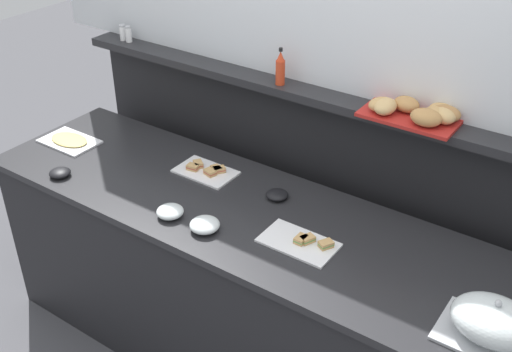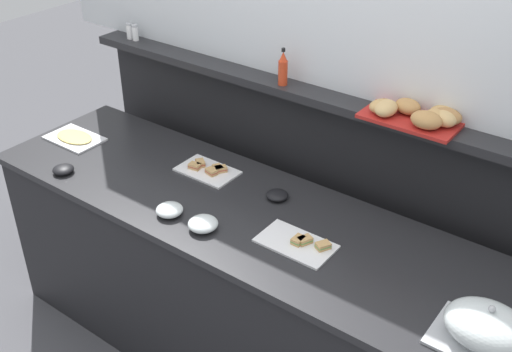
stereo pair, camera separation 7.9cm
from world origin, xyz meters
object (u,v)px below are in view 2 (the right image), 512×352
Objects in this scene: sandwich_platter_rear at (208,170)px; condiment_bowl_cream at (276,195)px; glass_bowl_medium at (203,224)px; pepper_shaker at (135,33)px; glass_bowl_large at (170,210)px; serving_cloche at (487,328)px; bread_basket at (420,114)px; cold_cuts_platter at (75,138)px; salt_shaker at (129,31)px; hot_sauce_bottle at (283,69)px; condiment_bowl_teal at (63,169)px; sandwich_platter_side at (299,243)px.

sandwich_platter_rear is 2.90× the size of condiment_bowl_cream.
glass_bowl_medium is 1.47× the size of pepper_shaker.
glass_bowl_large is at bearing -127.88° from condiment_bowl_cream.
bread_basket is (-0.56, 0.61, 0.37)m from serving_cloche.
sandwich_platter_rear is at bearing 127.94° from glass_bowl_medium.
salt_shaker is (-0.03, 0.49, 0.44)m from cold_cuts_platter.
glass_bowl_large is 1.20m from pepper_shaker.
hot_sauce_bottle reaches higher than cold_cuts_platter.
sandwich_platter_rear is 0.95m from pepper_shaker.
glass_bowl_large is at bearing -139.53° from bread_basket.
condiment_bowl_cream is 0.57× the size of hot_sauce_bottle.
condiment_bowl_teal is at bearing -176.59° from serving_cloche.
sandwich_platter_rear is 0.72× the size of bread_basket.
condiment_bowl_teal is at bearing -48.04° from cold_cuts_platter.
condiment_bowl_cream is at bearing -149.25° from bread_basket.
condiment_bowl_cream is at bearing 139.93° from sandwich_platter_side.
sandwich_platter_rear is 0.60m from hot_sauce_bottle.
pepper_shaker is at bearing 0.00° from salt_shaker.
glass_bowl_medium is at bearing -31.98° from salt_shaker.
salt_shaker is at bearing 93.68° from cold_cuts_platter.
pepper_shaker is (-0.77, 0.32, 0.44)m from sandwich_platter_rear.
salt_shaker is (-0.82, 0.32, 0.44)m from sandwich_platter_rear.
glass_bowl_medium reaches higher than condiment_bowl_cream.
cold_cuts_platter is 0.34m from condiment_bowl_teal.
pepper_shaker is (-0.87, 0.70, 0.43)m from glass_bowl_large.
sandwich_platter_side is at bearing -20.56° from pepper_shaker.
sandwich_platter_side and sandwich_platter_rear have the same top height.
salt_shaker is (-1.04, 0.02, -0.03)m from hot_sauce_bottle.
condiment_bowl_teal is at bearing -170.58° from sandwich_platter_side.
serving_cloche is 3.91× the size of salt_shaker.
sandwich_platter_side is 0.70m from sandwich_platter_rear.
sandwich_platter_side is 0.77× the size of bread_basket.
glass_bowl_medium is 0.81m from hot_sauce_bottle.
pepper_shaker is at bearing 88.54° from cold_cuts_platter.
bread_basket is (0.23, 0.53, 0.44)m from sandwich_platter_side.
condiment_bowl_teal is at bearing -70.69° from salt_shaker.
glass_bowl_large is 1.37× the size of salt_shaker.
hot_sauce_bottle is 0.68m from bread_basket.
condiment_bowl_teal is 1.05m from condiment_bowl_cream.
hot_sauce_bottle reaches higher than sandwich_platter_rear.
cold_cuts_platter is at bearing -167.95° from sandwich_platter_rear.
bread_basket is (1.45, 0.73, 0.43)m from condiment_bowl_teal.
condiment_bowl_teal is (-0.66, -0.05, -0.00)m from glass_bowl_large.
sandwich_platter_rear is 0.47m from glass_bowl_medium.
salt_shaker is 0.21× the size of bread_basket.
glass_bowl_medium is 0.39m from condiment_bowl_cream.
sandwich_platter_side is 3.06× the size of condiment_bowl_teal.
sandwich_platter_rear is 0.86× the size of serving_cloche.
glass_bowl_medium reaches higher than glass_bowl_large.
glass_bowl_large is (-1.36, -0.07, -0.05)m from serving_cloche.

